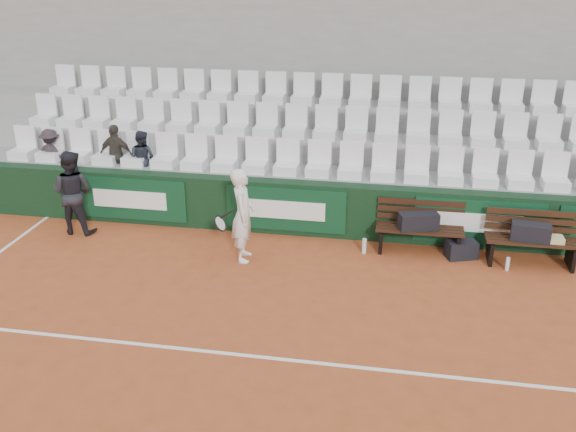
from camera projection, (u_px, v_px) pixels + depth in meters
The scene contains 23 objects.
ground at pixel (248, 356), 8.35m from camera, with size 80.00×80.00×0.00m, color #A54A25.
court_baseline at pixel (248, 356), 8.35m from camera, with size 18.00×0.06×0.01m, color white.
back_barrier at pixel (302, 208), 11.77m from camera, with size 18.00×0.34×1.00m.
grandstand_tier_front at pixel (303, 196), 12.36m from camera, with size 18.00×0.95×1.00m, color gray.
grandstand_tier_mid at pixel (311, 169), 13.14m from camera, with size 18.00×0.95×1.45m, color gray.
grandstand_tier_back at pixel (317, 146), 13.91m from camera, with size 18.00×0.95×1.90m, color gray.
grandstand_rear_wall at pixel (322, 83), 14.00m from camera, with size 18.00×0.30×4.40m, color gray.
seat_row_front at pixel (302, 158), 11.89m from camera, with size 11.90×0.44×0.63m, color white.
seat_row_mid at pixel (310, 122), 12.58m from camera, with size 11.90×0.44×0.63m, color silver.
seat_row_back at pixel (317, 89), 13.27m from camera, with size 11.90×0.44×0.63m, color silver.
bench_left at pixel (419, 240), 11.15m from camera, with size 1.50×0.56×0.45m, color black.
bench_right at pixel (530, 252), 10.72m from camera, with size 1.50×0.56×0.45m, color #331C0F.
sports_bag_left at pixel (418, 221), 10.98m from camera, with size 0.66×0.28×0.28m, color black.
sports_bag_right at pixel (531, 232), 10.56m from camera, with size 0.62×0.29×0.29m, color black.
towel at pixel (553, 239), 10.53m from camera, with size 0.34×0.24×0.09m, color #CDC184.
sports_bag_ground at pixel (461, 249), 10.96m from camera, with size 0.50×0.31×0.31m, color black.
water_bottle_near at pixel (364, 246), 11.13m from camera, with size 0.08×0.08×0.27m, color silver.
water_bottle_far at pixel (507, 264), 10.54m from camera, with size 0.06×0.06×0.23m, color silver.
tennis_player at pixel (243, 215), 10.68m from camera, with size 0.73×0.64×1.62m.
ball_kid at pixel (72, 192), 11.72m from camera, with size 0.77×0.60×1.58m, color black.
spectator_a at pixel (49, 133), 12.68m from camera, with size 0.69×0.40×1.07m, color #292026.
spectator_b at pixel (114, 133), 12.42m from camera, with size 0.71×0.30×1.22m, color #34302A.
spectator_c at pixel (140, 136), 12.35m from camera, with size 0.55×0.43×1.13m, color #1E222D.
Camera 1 is at (1.74, -6.80, 4.90)m, focal length 40.00 mm.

